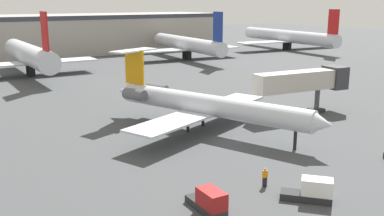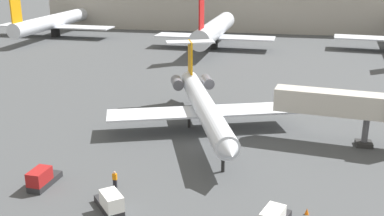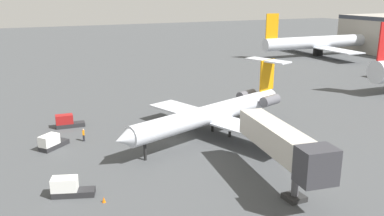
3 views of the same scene
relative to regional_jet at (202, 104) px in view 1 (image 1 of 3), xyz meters
name	(u,v)px [view 1 (image 1 of 3)]	position (x,y,z in m)	size (l,w,h in m)	color
ground_plane	(234,139)	(1.01, -4.98, -3.42)	(400.00, 400.00, 0.10)	#424447
regional_jet	(202,104)	(0.00, 0.00, 0.00)	(23.63, 29.35, 9.19)	silver
jet_bridge	(307,81)	(16.96, -1.37, 1.32)	(14.86, 4.88, 6.40)	#B7B2A8
ground_crew_marshaller	(265,177)	(-5.39, -16.79, -2.51)	(0.42, 0.30, 1.69)	black
baggage_tug_trailing	(209,202)	(-12.15, -17.92, -2.53)	(1.66, 4.08, 1.90)	#262628
baggage_tug_spare	(312,191)	(-4.24, -20.95, -2.53)	(3.65, 3.96, 1.90)	#262628
terminal_building	(22,36)	(1.01, 90.60, 2.42)	(124.02, 24.77, 11.55)	#9E998E
parked_airliner_west_mid	(29,55)	(-6.57, 53.28, 1.09)	(28.07, 33.31, 13.71)	silver
parked_airliner_centre	(187,44)	(36.06, 57.52, 0.77)	(30.83, 36.33, 13.09)	silver
parked_airliner_east_mid	(288,37)	(77.15, 59.93, 0.86)	(37.08, 43.76, 13.29)	silver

